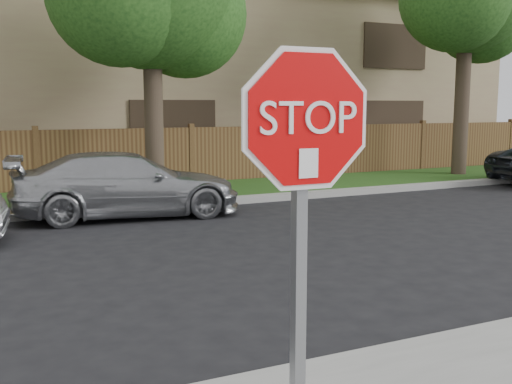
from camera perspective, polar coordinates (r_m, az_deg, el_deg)
far_curb at (r=12.54m, az=-18.64°, el=-1.95°), size 70.00×0.30×0.15m
grass_strip at (r=14.17m, az=-19.41°, el=-0.91°), size 70.00×3.00×0.12m
fence at (r=15.66m, az=-20.15°, el=2.63°), size 70.00×0.12×1.60m
apartment_building at (r=21.22m, az=-21.92°, el=11.30°), size 35.20×9.20×7.20m
stop_sign at (r=3.08m, az=4.59°, el=0.96°), size 1.01×0.13×2.55m
sedan_right at (r=12.14m, az=-12.16°, el=0.71°), size 4.62×2.25×1.29m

